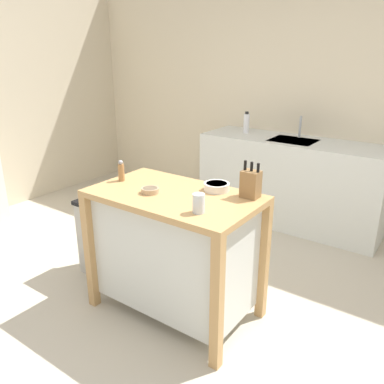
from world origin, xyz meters
The scene contains 13 objects.
ground_plane centered at (0.00, 0.00, 0.00)m, with size 6.81×6.81×0.00m, color #BCB29E.
wall_back centered at (0.00, 2.43, 1.30)m, with size 5.81×0.10×2.60m, color beige.
wall_left centered at (-2.91, 0.91, 1.30)m, with size 0.10×3.03×2.60m, color beige.
kitchen_island centered at (-0.06, 0.18, 0.49)m, with size 1.10×0.64×0.88m.
knife_block centered at (0.37, 0.40, 0.97)m, with size 0.11×0.09×0.23m.
bowl_ceramic_small centered at (0.13, 0.38, 0.91)m, with size 0.17×0.17×0.05m.
bowl_ceramic_wide centered at (-0.19, 0.09, 0.90)m, with size 0.11×0.11×0.03m.
drinking_cup centered at (0.25, 0.01, 0.94)m, with size 0.07×0.07×0.11m.
pepper_grinder centered at (-0.51, 0.17, 0.95)m, with size 0.04×0.04×0.15m.
trash_bin centered at (-0.85, 0.25, 0.32)m, with size 0.36×0.28×0.63m.
sink_counter centered at (-0.02, 2.08, 0.45)m, with size 1.87×0.60×0.89m.
sink_faucet centered at (-0.02, 2.22, 1.00)m, with size 0.02×0.02×0.22m.
bottle_spray_cleaner centered at (-0.58, 2.11, 1.00)m, with size 0.06×0.06×0.23m.
Camera 1 is at (1.41, -1.69, 1.75)m, focal length 37.01 mm.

